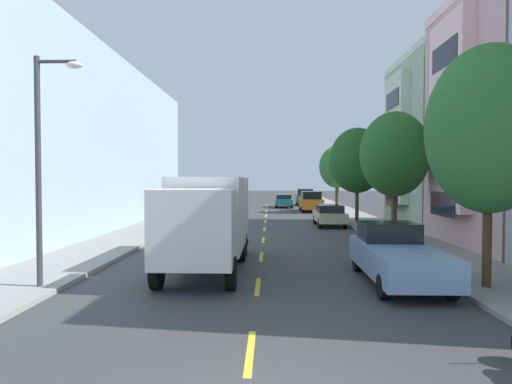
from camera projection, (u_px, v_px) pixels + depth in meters
ground_plane at (266, 218)px, 36.22m from camera, size 160.00×160.00×0.00m
sidewalk_left at (172, 219)px, 34.45m from camera, size 3.20×120.00×0.14m
sidewalk_right at (360, 220)px, 34.00m from camera, size 3.20×120.00×0.14m
lane_centerline_dashes at (265, 225)px, 30.73m from camera, size 0.14×47.20×0.01m
townhouse_third_sage at (509, 145)px, 28.69m from camera, size 14.37×8.39×10.92m
apartment_block_opposite at (31, 142)px, 26.51m from camera, size 10.00×36.00×10.56m
street_tree_nearest at (489, 129)px, 12.50m from camera, size 3.39×3.39×6.72m
street_tree_second at (395, 154)px, 21.98m from camera, size 3.34×3.34×6.27m
street_tree_third at (357, 161)px, 31.45m from camera, size 3.84×3.84×6.54m
street_tree_farthest at (337, 167)px, 40.93m from camera, size 3.22×3.22×5.98m
street_lamp at (44, 153)px, 12.57m from camera, size 1.35×0.28×6.40m
delivery_box_truck at (209, 216)px, 15.93m from camera, size 2.41×7.72×3.21m
parked_pickup_sky at (397, 255)px, 13.77m from camera, size 2.02×5.31×1.73m
parked_sedan_champagne at (329, 215)px, 30.05m from camera, size 1.82×4.51×1.43m
parked_suv_orange at (311, 201)px, 43.17m from camera, size 2.01×4.82×1.93m
parked_suv_forest at (305, 197)px, 53.20m from camera, size 2.03×4.83×1.93m
parked_suv_black at (210, 206)px, 35.67m from camera, size 2.07×4.85×1.93m
parked_hatchback_red at (234, 198)px, 56.64m from camera, size 1.74×4.00×1.50m
moving_teal_sedan at (284, 201)px, 49.07m from camera, size 1.80×4.50×1.43m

